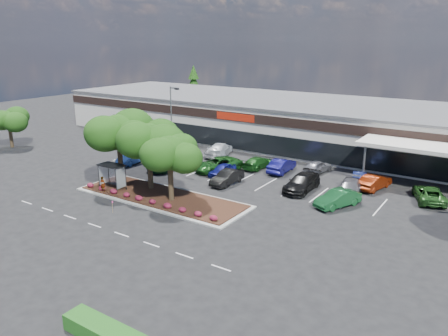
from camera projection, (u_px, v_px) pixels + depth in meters
The scene contains 32 objects.
ground at pixel (149, 216), 38.50m from camera, with size 160.00×160.00×0.00m, color black.
retail_store at pixel (306, 122), 64.65m from camera, with size 80.40×25.20×6.25m.
landscape_island at pixel (162, 197), 42.72m from camera, with size 18.00×6.00×0.26m.
lane_markings at pixel (215, 184), 46.90m from camera, with size 33.12×20.06×0.01m.
shrub_row at pixel (147, 200), 40.93m from camera, with size 17.00×0.80×0.50m, color maroon, non-canonical shape.
bus_shelter at pixel (113, 170), 44.17m from camera, with size 2.75×1.55×2.59m.
island_tree_west at pixel (119, 148), 45.14m from camera, with size 7.20×7.20×7.89m, color #1A3D0E, non-canonical shape.
island_tree_mid at pixel (149, 154), 43.92m from camera, with size 6.60×6.60×7.32m, color #1A3D0E, non-canonical shape.
island_tree_east at pixel (170, 167), 40.72m from camera, with size 5.80×5.80×6.50m, color #1A3D0E, non-canonical shape.
hedge_south_east at pixel (111, 336), 22.29m from camera, with size 6.00×1.30×0.90m, color #154A17.
tree_west_far at pixel (10, 128), 62.11m from camera, with size 4.80×4.80×5.61m, color #1A3D0E, non-canonical shape.
conifer_north_west at pixel (194, 89), 89.72m from camera, with size 4.40×4.40×10.00m, color #1A3D0E.
person_waiting at pixel (103, 184), 43.65m from camera, with size 0.58×0.38×1.60m, color #594C47.
light_pole at pixel (173, 133), 51.32m from camera, with size 1.43×0.51×9.79m.
survey_stake at pixel (112, 205), 38.98m from camera, with size 0.07×0.14×1.15m.
car_0 at pixel (133, 157), 54.52m from camera, with size 1.65×4.74×1.56m, color navy.
car_1 at pixel (168, 163), 52.09m from camera, with size 2.65×5.75×1.60m, color #22572B.
car_2 at pixel (218, 165), 51.29m from camera, with size 2.70×5.86×1.63m, color #184C17.
car_3 at pixel (222, 170), 49.68m from camera, with size 1.60×3.97×1.35m, color navy.
car_4 at pixel (227, 177), 46.76m from camera, with size 1.58×4.52×1.49m, color black.
car_5 at pixel (302, 183), 44.78m from camera, with size 2.34×5.77×1.67m, color black.
car_6 at pixel (338, 199), 40.50m from camera, with size 1.65×4.75×1.56m, color #165226.
car_7 at pixel (350, 188), 43.37m from camera, with size 2.10×5.16×1.50m, color #54535A.
car_9 at pixel (175, 146), 60.67m from camera, with size 2.09×5.14×1.49m, color silver.
car_10 at pixel (217, 151), 57.67m from camera, with size 1.79×4.45×1.52m, color silver.
car_11 at pixel (220, 149), 58.51m from camera, with size 2.29×5.63×1.63m, color silver.
car_12 at pixel (258, 163), 52.57m from camera, with size 1.95×4.80×1.39m, color #164916.
car_13 at pixel (282, 165), 50.96m from camera, with size 1.72×4.94×1.63m, color #0F0E54.
car_14 at pixel (317, 167), 50.79m from camera, with size 1.72×4.28×1.46m, color slate.
car_15 at pixel (374, 182), 45.24m from camera, with size 1.64×4.71×1.55m, color #651A05.
car_16 at pixel (360, 177), 47.03m from camera, with size 1.43×4.10×1.35m, color navy.
car_17 at pixel (429, 194), 41.86m from camera, with size 2.43×5.28×1.47m, color #214D1C.
Camera 1 is at (25.29, -26.06, 15.04)m, focal length 35.00 mm.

